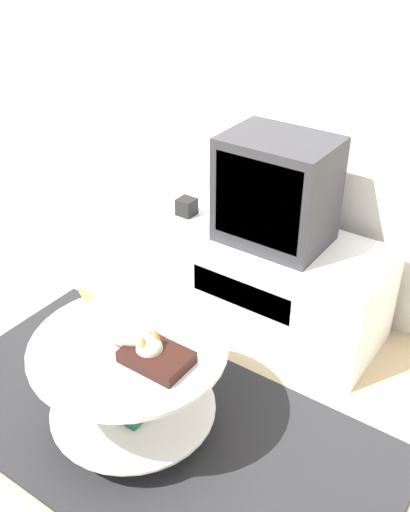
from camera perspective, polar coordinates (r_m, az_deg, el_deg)
The scene contains 9 objects.
ground_plane at distance 2.60m, azimuth -4.87°, elevation -16.04°, with size 12.00×12.00×0.00m, color tan.
wall_back at distance 2.86m, azimuth 10.53°, elevation 18.76°, with size 8.00×0.05×2.60m.
rug at distance 2.59m, azimuth -4.88°, elevation -15.89°, with size 1.98×1.02×0.02m.
tv_stand at distance 3.00m, azimuth 5.87°, elevation -2.21°, with size 1.17×0.49×0.50m.
tv at distance 2.72m, azimuth 6.84°, elevation 6.17°, with size 0.49×0.36×0.50m.
speaker at distance 3.02m, azimuth -1.77°, elevation 4.71°, with size 0.09×0.09×0.09m.
coffee_table at distance 2.39m, azimuth -7.07°, elevation -11.30°, with size 0.75×0.75×0.44m.
dvd_box at distance 2.18m, azimuth -4.64°, elevation -9.58°, with size 0.24×0.17×0.05m.
cat at distance 2.30m, azimuth -7.94°, elevation -6.20°, with size 0.55×0.29×0.13m.
Camera 1 is at (1.17, -1.30, 1.92)m, focal length 42.00 mm.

